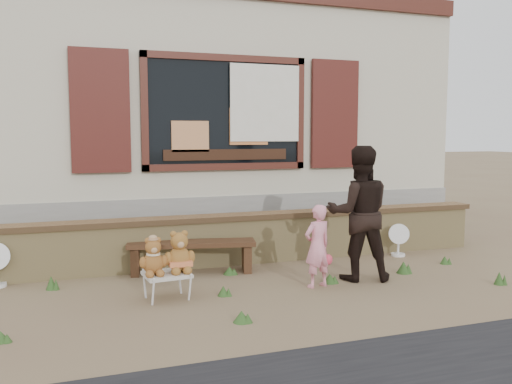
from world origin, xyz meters
name	(u,v)px	position (x,y,z in m)	size (l,w,h in m)	color
ground	(273,281)	(0.00, 0.00, 0.00)	(80.00, 80.00, 0.00)	brown
shopfront	(189,120)	(0.00, 4.49, 2.00)	(8.04, 5.13, 4.00)	#BFB79A
brick_wall	(246,237)	(0.00, 1.00, 0.34)	(7.10, 0.36, 0.67)	tan
bench	(192,250)	(-0.82, 0.67, 0.29)	(1.61, 0.66, 0.40)	#352012
folding_chair	(167,275)	(-1.31, -0.30, 0.26)	(0.50, 0.45, 0.28)	beige
teddy_bear_left	(153,256)	(-1.45, -0.32, 0.48)	(0.29, 0.25, 0.40)	brown
teddy_bear_right	(179,251)	(-1.17, -0.29, 0.51)	(0.33, 0.28, 0.45)	brown
child	(317,246)	(0.38, -0.41, 0.47)	(0.34, 0.23, 0.94)	pink
adult	(359,213)	(0.99, -0.27, 0.80)	(0.78, 0.61, 1.60)	black
fan_right	(398,240)	(2.17, 0.65, 0.23)	(0.30, 0.20, 0.47)	white
grass_tufts	(271,286)	(-0.18, -0.42, 0.06)	(5.54, 1.86, 0.16)	#2C4E1F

